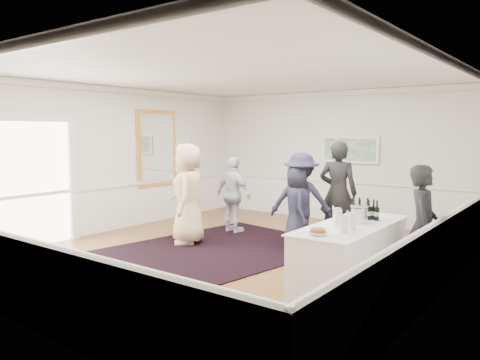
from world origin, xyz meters
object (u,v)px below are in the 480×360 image
Objects in this scene: serving_table at (351,257)px; guest_lilac at (234,195)px; bartender at (423,226)px; ice_bucket at (359,215)px; guest_dark_a at (301,200)px; guest_dark_b at (338,193)px; nut_bowl at (318,232)px; guest_green at (184,196)px; guest_tan at (188,194)px; guest_navy at (297,206)px.

guest_lilac reaches higher than serving_table.
ice_bucket is (-0.72, -0.56, 0.17)m from bartender.
guest_dark_a is at bearing 138.94° from ice_bucket.
guest_dark_b is 8.74× the size of nut_bowl.
guest_green is 6.72× the size of ice_bucket.
bartender reaches higher than guest_green.
bartender is 7.53× the size of nut_bowl.
bartender is at bearing 43.74° from serving_table.
guest_lilac is at bearing 59.29° from bartender.
nut_bowl is (3.54, -2.86, 0.14)m from guest_lilac.
guest_tan is at bearing 4.95° from guest_dark_a.
ice_bucket is at bearing 77.57° from serving_table.
serving_table is 4.13m from guest_lilac.
guest_tan is 1.19× the size of guest_lilac.
bartender is 2.73m from guest_navy.
bartender is 2.77m from guest_dark_a.
guest_dark_a is 6.96× the size of ice_bucket.
guest_navy is at bearing 124.80° from nut_bowl.
ice_bucket is at bearing -168.40° from guest_navy.
serving_table is 3.78m from guest_tan.
guest_dark_b reaches higher than guest_dark_a.
guest_green is 3.15m from guest_dark_b.
guest_green is (-4.90, 0.24, -0.00)m from bartender.
guest_green is at bearing 169.11° from ice_bucket.
nut_bowl is (1.75, -2.52, 0.17)m from guest_navy.
guest_tan is at bearing 93.86° from guest_lilac.
guest_green is at bearing 155.60° from nut_bowl.
guest_dark_b reaches higher than serving_table.
guest_green is 2.47m from guest_dark_a.
guest_dark_a reaches higher than serving_table.
bartender reaches higher than ice_bucket.
guest_lilac is 4.55m from nut_bowl.
guest_navy is at bearing 81.59° from guest_tan.
guest_green reaches higher than serving_table.
guest_lilac is 0.82× the size of guest_dark_b.
guest_dark_b is at bearing -162.88° from guest_lilac.
guest_dark_b is 7.82× the size of ice_bucket.
guest_green is (-0.45, 0.35, -0.12)m from guest_tan.
guest_dark_a is at bearing -44.61° from guest_navy.
guest_lilac reaches higher than guest_navy.
guest_dark_a is (2.34, 0.80, 0.03)m from guest_green.
bartender is 0.86× the size of guest_dark_b.
guest_dark_b reaches higher than ice_bucket.
guest_navy is (-2.57, 0.91, -0.08)m from bartender.
guest_green is 1.05× the size of guest_lilac.
guest_dark_b is at bearing -155.11° from guest_dark_a.
guest_dark_a is (-1.80, 1.77, 0.44)m from serving_table.
guest_navy is at bearing 43.06° from guest_dark_b.
guest_green is at bearing -7.44° from guest_dark_a.
guest_dark_a is 7.78× the size of nut_bowl.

